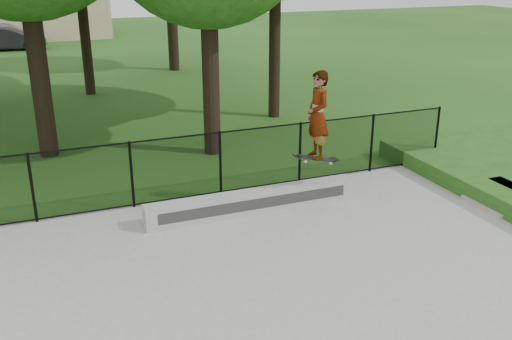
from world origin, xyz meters
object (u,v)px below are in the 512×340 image
object	(u,v)px
car_b	(10,39)
car_c	(7,33)
grind_ledge	(253,202)
skater_airborne	(318,116)

from	to	relation	value
car_b	car_c	world-z (taller)	car_c
grind_ledge	car_b	bearing A→B (deg)	99.99
car_b	grind_ledge	bearing A→B (deg)	-163.21
grind_ledge	car_b	world-z (taller)	car_b
grind_ledge	car_b	size ratio (longest dim) A/B	1.27
skater_airborne	grind_ledge	bearing A→B (deg)	168.03
car_c	skater_airborne	bearing A→B (deg)	-151.64
car_c	skater_airborne	xyz separation A→B (m)	(6.30, -30.56, 1.43)
grind_ledge	skater_airborne	xyz separation A→B (m)	(1.33, -0.28, 1.81)
car_b	car_c	distance (m)	2.93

